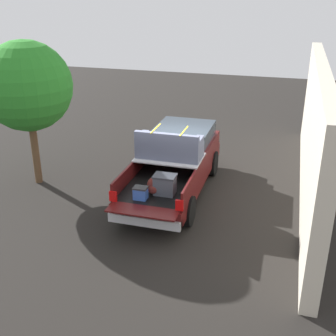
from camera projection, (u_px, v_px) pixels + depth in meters
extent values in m
plane|color=black|center=(173.00, 193.00, 13.44)|extent=(40.00, 40.00, 0.00)
cube|color=#470F0F|center=(173.00, 175.00, 13.20)|extent=(5.50, 1.92, 0.45)
cube|color=black|center=(162.00, 183.00, 12.04)|extent=(2.80, 1.80, 0.04)
cube|color=#470F0F|center=(131.00, 172.00, 12.19)|extent=(2.80, 0.06, 0.50)
cube|color=#470F0F|center=(194.00, 180.00, 11.71)|extent=(2.80, 0.06, 0.50)
cube|color=#470F0F|center=(175.00, 159.00, 13.16)|extent=(0.06, 1.80, 0.50)
cube|color=#470F0F|center=(142.00, 211.00, 10.56)|extent=(0.55, 1.80, 0.04)
cube|color=#B2B2B7|center=(170.00, 157.00, 12.53)|extent=(1.25, 1.92, 0.04)
cube|color=#470F0F|center=(184.00, 146.00, 14.21)|extent=(2.30, 1.92, 0.50)
cube|color=#2D3842|center=(184.00, 133.00, 13.93)|extent=(1.94, 1.76, 0.47)
cube|color=#470F0F|center=(193.00, 135.00, 15.42)|extent=(0.40, 1.82, 0.38)
cube|color=#B2B2B7|center=(145.00, 220.00, 10.84)|extent=(0.24, 1.92, 0.24)
cube|color=red|center=(113.00, 196.00, 10.95)|extent=(0.06, 0.20, 0.28)
cube|color=red|center=(179.00, 205.00, 10.50)|extent=(0.06, 0.20, 0.28)
cylinder|color=black|center=(163.00, 158.00, 15.05)|extent=(0.84, 0.30, 0.84)
cylinder|color=black|center=(212.00, 163.00, 14.60)|extent=(0.84, 0.30, 0.84)
cylinder|color=black|center=(126.00, 202.00, 11.96)|extent=(0.84, 0.30, 0.84)
cylinder|color=black|center=(187.00, 211.00, 11.51)|extent=(0.84, 0.30, 0.84)
cube|color=#474C56|center=(165.00, 185.00, 11.30)|extent=(0.40, 0.55, 0.49)
cube|color=#31353C|center=(165.00, 176.00, 11.19)|extent=(0.44, 0.59, 0.05)
ellipsoid|color=maroon|center=(153.00, 186.00, 11.29)|extent=(0.20, 0.35, 0.47)
ellipsoid|color=maroon|center=(152.00, 190.00, 11.23)|extent=(0.09, 0.24, 0.21)
cube|color=#3359B2|center=(141.00, 194.00, 11.07)|extent=(0.26, 0.34, 0.30)
cube|color=#262628|center=(140.00, 188.00, 11.00)|extent=(0.28, 0.36, 0.04)
cube|color=#4C5166|center=(170.00, 150.00, 12.44)|extent=(0.83, 1.87, 0.42)
cube|color=#4C5166|center=(166.00, 140.00, 11.99)|extent=(0.16, 1.87, 0.40)
cube|color=#4C5166|center=(143.00, 136.00, 12.58)|extent=(0.59, 0.20, 0.22)
cube|color=#4C5166|center=(198.00, 142.00, 12.15)|extent=(0.59, 0.20, 0.22)
cube|color=yellow|center=(156.00, 128.00, 12.31)|extent=(0.93, 0.03, 0.02)
cube|color=yellow|center=(184.00, 131.00, 12.09)|extent=(0.93, 0.03, 0.02)
cube|color=beige|center=(314.00, 133.00, 12.77)|extent=(11.60, 0.36, 3.92)
cylinder|color=brown|center=(35.00, 148.00, 13.77)|extent=(0.23, 0.23, 2.37)
sphere|color=#277C24|center=(27.00, 86.00, 12.98)|extent=(2.76, 2.76, 2.76)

